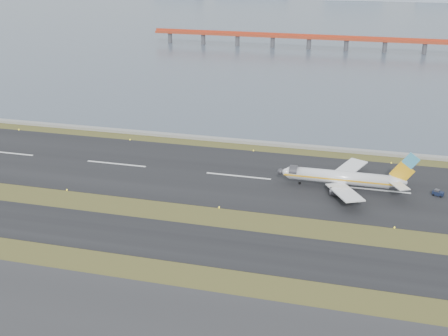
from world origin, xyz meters
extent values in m
plane|color=#324217|center=(0.00, 0.00, 0.00)|extent=(1000.00, 1000.00, 0.00)
cube|color=black|center=(0.00, -12.00, 0.05)|extent=(1000.00, 18.00, 0.10)
cube|color=black|center=(0.00, 30.00, 0.05)|extent=(1000.00, 45.00, 0.10)
cube|color=gray|center=(0.00, 60.00, 0.50)|extent=(1000.00, 2.50, 1.00)
cube|color=#414E5D|center=(0.00, 460.00, 0.00)|extent=(1400.00, 800.00, 1.30)
cube|color=#B73C1F|center=(20.00, 250.00, 7.50)|extent=(260.00, 5.00, 1.60)
cube|color=#B73C1F|center=(20.00, 250.00, 9.00)|extent=(260.00, 0.40, 1.40)
cylinder|color=#4C4C51|center=(-76.00, 250.00, 3.00)|extent=(2.80, 2.80, 7.00)
cylinder|color=#4C4C51|center=(20.00, 250.00, 3.00)|extent=(2.80, 2.80, 7.00)
cylinder|color=white|center=(29.77, 28.51, 3.50)|extent=(28.00, 3.80, 3.80)
cone|color=white|center=(14.17, 28.51, 3.50)|extent=(3.20, 3.80, 3.80)
cone|color=white|center=(45.97, 28.51, 3.80)|extent=(5.00, 3.80, 3.80)
cube|color=yellow|center=(29.77, 26.59, 3.50)|extent=(31.00, 0.06, 0.45)
cube|color=yellow|center=(29.77, 30.43, 3.50)|extent=(31.00, 0.06, 0.45)
cube|color=white|center=(31.97, 20.01, 2.80)|extent=(11.31, 15.89, 1.66)
cube|color=white|center=(31.97, 37.01, 2.80)|extent=(11.31, 15.89, 1.66)
cylinder|color=#3B3B40|center=(30.27, 22.51, 1.60)|extent=(4.20, 2.10, 2.10)
cylinder|color=#3B3B40|center=(30.27, 34.51, 1.60)|extent=(4.20, 2.10, 2.10)
cube|color=yellow|center=(46.77, 28.51, 6.70)|extent=(6.80, 0.35, 6.85)
cube|color=#48A9CE|center=(48.67, 28.51, 10.40)|extent=(4.85, 0.37, 4.90)
cube|color=white|center=(46.27, 24.71, 4.30)|extent=(5.64, 6.80, 0.22)
cube|color=white|center=(46.27, 32.31, 4.30)|extent=(5.64, 6.80, 0.22)
cylinder|color=black|center=(18.77, 28.51, 0.45)|extent=(0.80, 0.28, 0.80)
cylinder|color=black|center=(31.27, 25.71, 0.55)|extent=(1.00, 0.38, 1.00)
cylinder|color=black|center=(31.27, 31.31, 0.55)|extent=(1.00, 0.38, 1.00)
cube|color=#121B34|center=(57.13, 30.24, 0.82)|extent=(3.30, 2.60, 1.09)
cube|color=#3B3B40|center=(56.80, 30.37, 1.54)|extent=(1.69, 1.74, 0.63)
cylinder|color=black|center=(55.94, 29.94, 0.32)|extent=(0.69, 0.49, 0.63)
cylinder|color=black|center=(56.48, 31.28, 0.32)|extent=(0.69, 0.49, 0.63)
cylinder|color=black|center=(57.79, 29.19, 0.32)|extent=(0.69, 0.49, 0.63)
cylinder|color=black|center=(58.33, 30.53, 0.32)|extent=(0.69, 0.49, 0.63)
camera|label=1|loc=(34.86, -122.30, 66.26)|focal=45.00mm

